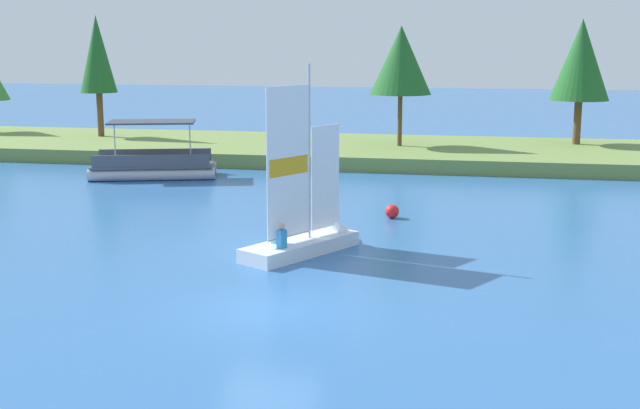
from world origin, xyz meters
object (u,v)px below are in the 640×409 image
at_px(sailboat, 315,235).
at_px(channel_buoy, 392,211).
at_px(shoreline_tree_midleft, 97,55).
at_px(shoreline_tree_centre, 401,60).
at_px(shoreline_tree_midright, 581,60).
at_px(pontoon_boat, 153,164).

bearing_deg(sailboat, channel_buoy, 10.12).
xyz_separation_m(shoreline_tree_midleft, sailboat, (18.40, -23.18, -5.34)).
xyz_separation_m(shoreline_tree_centre, shoreline_tree_midright, (10.12, 2.73, -0.01)).
xyz_separation_m(sailboat, channel_buoy, (1.99, 5.44, -0.23)).
distance_m(sailboat, channel_buoy, 5.80).
bearing_deg(shoreline_tree_midleft, shoreline_tree_midright, 2.84).
height_order(shoreline_tree_midleft, pontoon_boat, shoreline_tree_midleft).
distance_m(shoreline_tree_midright, pontoon_boat, 25.04).
distance_m(shoreline_tree_centre, shoreline_tree_midright, 10.48).
bearing_deg(shoreline_tree_centre, sailboat, -91.71).
xyz_separation_m(shoreline_tree_centre, pontoon_boat, (-11.49, -8.91, -4.96)).
xyz_separation_m(shoreline_tree_midright, sailboat, (-10.77, -24.63, -5.13)).
height_order(sailboat, channel_buoy, sailboat).
bearing_deg(shoreline_tree_midright, shoreline_tree_midleft, -177.16).
distance_m(shoreline_tree_midleft, shoreline_tree_centre, 19.10).
relative_size(shoreline_tree_midright, pontoon_boat, 1.09).
height_order(shoreline_tree_midright, pontoon_boat, shoreline_tree_midright).
xyz_separation_m(shoreline_tree_midright, pontoon_boat, (-21.61, -11.65, -4.94)).
height_order(shoreline_tree_centre, channel_buoy, shoreline_tree_centre).
height_order(shoreline_tree_centre, shoreline_tree_midright, shoreline_tree_midright).
xyz_separation_m(sailboat, pontoon_boat, (-10.83, 12.98, 0.19)).
relative_size(shoreline_tree_centre, pontoon_boat, 1.03).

